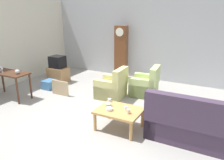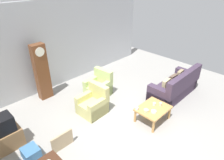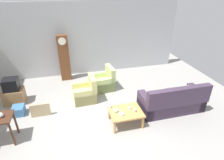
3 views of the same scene
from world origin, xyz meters
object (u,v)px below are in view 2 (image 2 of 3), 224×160
Objects in this scene: armchair_olive_near at (93,104)px; tv_crt at (2,124)px; grandfather_clock at (42,72)px; cup_blue_rimmed at (137,108)px; coffee_table_wood at (153,110)px; couch_floral at (175,87)px; bowl_shallow_green at (146,111)px; framed_picture_leaning at (62,141)px; bowl_white_stacked at (154,112)px; armchair_olive_far at (99,87)px; tv_stand_cabinet at (7,139)px; storage_box_blue at (31,153)px; cup_white_porcelain at (154,104)px; cup_cream_tall at (160,104)px.

armchair_olive_near is 1.92× the size of tv_crt.
cup_blue_rimmed is (1.22, -3.15, -0.51)m from grandfather_clock.
couch_floral is at bearing 7.15° from coffee_table_wood.
grandfather_clock is 3.69m from bowl_shallow_green.
tv_crt reaches higher than framed_picture_leaning.
grandfather_clock reaches higher than bowl_white_stacked.
tv_stand_cabinet is (-3.28, -0.17, -0.04)m from armchair_olive_far.
cup_blue_rimmed is at bearing -19.16° from storage_box_blue.
coffee_table_wood is at bearing 36.47° from bowl_white_stacked.
storage_box_blue is (-3.22, 1.28, -0.24)m from coffee_table_wood.
cup_blue_rimmed reaches higher than bowl_white_stacked.
grandfather_clock reaches higher than couch_floral.
bowl_white_stacked is at bearing -169.59° from couch_floral.
cup_blue_rimmed reaches higher than bowl_shallow_green.
tv_crt is at bearing -142.30° from grandfather_clock.
couch_floral is at bearing 10.41° from bowl_white_stacked.
cup_cream_tall is (0.12, -0.14, 0.01)m from cup_white_porcelain.
storage_box_blue is 3.59m from cup_white_porcelain.
armchair_olive_far reaches higher than cup_blue_rimmed.
coffee_table_wood is 1.60× the size of framed_picture_leaning.
armchair_olive_near is 6.32× the size of bowl_shallow_green.
armchair_olive_far is (-1.86, 1.99, -0.05)m from couch_floral.
tv_stand_cabinet is at bearing 132.70° from framed_picture_leaning.
grandfather_clock is at bearing 139.00° from armchair_olive_far.
bowl_shallow_green is (-0.30, 0.05, 0.10)m from coffee_table_wood.
couch_floral is 4.67m from grandfather_clock.
storage_box_blue is (-2.22, -0.28, -0.16)m from armchair_olive_near.
cup_cream_tall is (2.76, -1.07, 0.27)m from framed_picture_leaning.
coffee_table_wood is at bearing -64.76° from grandfather_clock.
tv_stand_cabinet is 4.67× the size of bowl_shallow_green.
tv_stand_cabinet reaches higher than bowl_white_stacked.
couch_floral reaches higher than armchair_olive_far.
tv_crt is 5.64× the size of cup_white_porcelain.
couch_floral reaches higher than framed_picture_leaning.
storage_box_blue is (-3.04, -0.92, -0.16)m from armchair_olive_far.
cup_cream_tall is 0.66× the size of bowl_shallow_green.
tv_stand_cabinet is 7.98× the size of cup_white_porcelain.
grandfather_clock is at bearing 53.66° from storage_box_blue.
cup_cream_tall reaches higher than storage_box_blue.
armchair_olive_far is 2.62m from framed_picture_leaning.
armchair_olive_near is at bearing -10.72° from tv_crt.
armchair_olive_near is 2.07m from cup_cream_tall.
couch_floral reaches higher than bowl_white_stacked.
tv_stand_cabinet reaches higher than cup_blue_rimmed.
grandfather_clock is 20.49× the size of cup_cream_tall.
couch_floral is at bearing -2.48° from cup_blue_rimmed.
coffee_table_wood is 0.18m from cup_white_porcelain.
armchair_olive_near is 1.03m from armchair_olive_far.
cup_cream_tall is (-1.42, -0.29, 0.14)m from couch_floral.
storage_box_blue is (-1.60, -2.17, -0.85)m from grandfather_clock.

